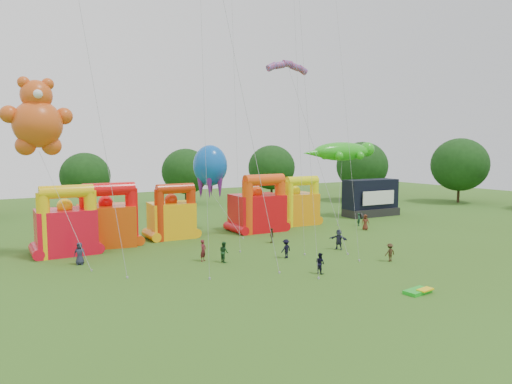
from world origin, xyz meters
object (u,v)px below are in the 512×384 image
octopus_kite (214,180)px  stage_trailer (371,198)px  bouncy_castle_0 (66,228)px  spectator_4 (272,235)px  spectator_0 (80,254)px  teddy_bear_kite (55,177)px  gecko_kite (341,177)px  bouncy_castle_2 (172,217)px

octopus_kite → stage_trailer: bearing=-1.6°
bouncy_castle_0 → stage_trailer: (41.27, 2.78, 0.08)m
bouncy_castle_0 → stage_trailer: size_ratio=0.77×
bouncy_castle_0 → spectator_4: bearing=-16.5°
octopus_kite → spectator_0: bearing=-153.5°
teddy_bear_kite → gecko_kite: size_ratio=1.28×
spectator_4 → stage_trailer: bearing=146.1°
teddy_bear_kite → gecko_kite: 36.21m
teddy_bear_kite → spectator_4: size_ratio=10.34×
bouncy_castle_2 → teddy_bear_kite: size_ratio=0.38×
bouncy_castle_2 → teddy_bear_kite: 14.15m
bouncy_castle_2 → stage_trailer: bouncy_castle_2 is taller
octopus_kite → bouncy_castle_2: bearing=-166.6°
gecko_kite → bouncy_castle_2: bearing=179.3°
teddy_bear_kite → spectator_0: size_ratio=8.40×
bouncy_castle_2 → gecko_kite: bearing=-0.7°
gecko_kite → spectator_4: size_ratio=8.10×
bouncy_castle_2 → teddy_bear_kite: teddy_bear_kite is taller
bouncy_castle_2 → spectator_4: bearing=-44.3°
spectator_4 → bouncy_castle_2: bearing=-98.8°
bouncy_castle_2 → stage_trailer: 30.24m
spectator_0 → bouncy_castle_2: bearing=49.9°
gecko_kite → spectator_4: gecko_kite is taller
gecko_kite → octopus_kite: (-17.95, 1.63, 0.15)m
bouncy_castle_2 → gecko_kite: size_ratio=0.48×
octopus_kite → teddy_bear_kite: bearing=-160.3°
bouncy_castle_0 → gecko_kite: bearing=3.0°
teddy_bear_kite → spectator_4: teddy_bear_kite is taller
bouncy_castle_2 → gecko_kite: gecko_kite is taller
bouncy_castle_0 → octopus_kite: 17.49m
stage_trailer → gecko_kite: bearing=-171.6°
teddy_bear_kite → spectator_0: (1.46, -1.77, -6.42)m
octopus_kite → bouncy_castle_0: bearing=-168.4°
bouncy_castle_0 → spectator_0: size_ratio=3.43×
stage_trailer → gecko_kite: (-6.56, -0.97, 3.35)m
bouncy_castle_2 → spectator_4: (7.88, -7.71, -1.53)m
teddy_bear_kite → stage_trailer: bearing=7.7°
teddy_bear_kite → gecko_kite: (35.87, 4.80, -1.46)m
stage_trailer → gecko_kite: 7.43m
teddy_bear_kite → gecko_kite: teddy_bear_kite is taller
bouncy_castle_0 → gecko_kite: size_ratio=0.52×
bouncy_castle_2 → octopus_kite: octopus_kite is taller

